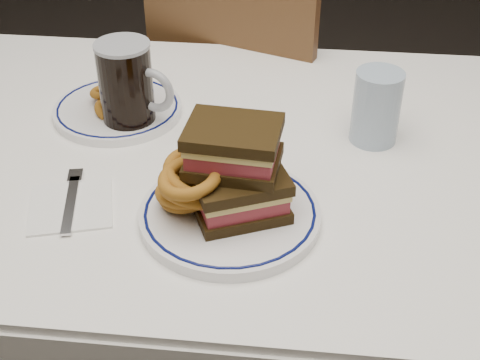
# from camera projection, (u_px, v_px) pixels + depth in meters

# --- Properties ---
(dining_table) EXTENTS (1.27, 0.87, 0.75)m
(dining_table) POSITION_uv_depth(u_px,v_px,m) (202.00, 195.00, 1.23)
(dining_table) COLOR white
(dining_table) RESTS_ON floor
(chair_far) EXTENTS (0.54, 0.54, 0.91)m
(chair_far) POSITION_uv_depth(u_px,v_px,m) (249.00, 116.00, 1.76)
(chair_far) COLOR #432515
(chair_far) RESTS_ON floor
(main_plate) EXTENTS (0.27, 0.27, 0.02)m
(main_plate) POSITION_uv_depth(u_px,v_px,m) (230.00, 214.00, 1.00)
(main_plate) COLOR white
(main_plate) RESTS_ON dining_table
(reuben_sandwich) EXTENTS (0.16, 0.15, 0.14)m
(reuben_sandwich) POSITION_uv_depth(u_px,v_px,m) (237.00, 170.00, 0.96)
(reuben_sandwich) COLOR black
(reuben_sandwich) RESTS_ON main_plate
(onion_rings_main) EXTENTS (0.11, 0.14, 0.11)m
(onion_rings_main) POSITION_uv_depth(u_px,v_px,m) (190.00, 186.00, 0.98)
(onion_rings_main) COLOR brown
(onion_rings_main) RESTS_ON main_plate
(ketchup_ramekin) EXTENTS (0.05, 0.05, 0.03)m
(ketchup_ramekin) POSITION_uv_depth(u_px,v_px,m) (216.00, 165.00, 1.07)
(ketchup_ramekin) COLOR white
(ketchup_ramekin) RESTS_ON main_plate
(beer_mug) EXTENTS (0.14, 0.10, 0.16)m
(beer_mug) POSITION_uv_depth(u_px,v_px,m) (128.00, 86.00, 1.18)
(beer_mug) COLOR black
(beer_mug) RESTS_ON dining_table
(water_glass) EXTENTS (0.08, 0.08, 0.13)m
(water_glass) POSITION_uv_depth(u_px,v_px,m) (376.00, 107.00, 1.15)
(water_glass) COLOR #98ADC4
(water_glass) RESTS_ON dining_table
(far_plate) EXTENTS (0.24, 0.24, 0.02)m
(far_plate) POSITION_uv_depth(u_px,v_px,m) (118.00, 109.00, 1.26)
(far_plate) COLOR white
(far_plate) RESTS_ON dining_table
(onion_rings_far) EXTENTS (0.11, 0.12, 0.07)m
(onion_rings_far) POSITION_uv_depth(u_px,v_px,m) (118.00, 94.00, 1.25)
(onion_rings_far) COLOR brown
(onion_rings_far) RESTS_ON far_plate
(napkin_fork) EXTENTS (0.15, 0.17, 0.01)m
(napkin_fork) POSITION_uv_depth(u_px,v_px,m) (71.00, 205.00, 1.03)
(napkin_fork) COLOR white
(napkin_fork) RESTS_ON dining_table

